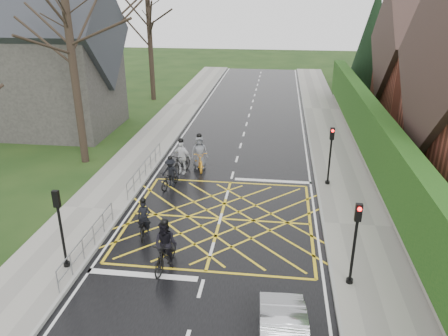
% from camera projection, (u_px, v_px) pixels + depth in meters
% --- Properties ---
extents(ground, '(120.00, 120.00, 0.00)m').
position_uv_depth(ground, '(220.00, 219.00, 19.68)').
color(ground, black).
rests_on(ground, ground).
extents(road, '(9.00, 80.00, 0.01)m').
position_uv_depth(road, '(220.00, 219.00, 19.67)').
color(road, black).
rests_on(road, ground).
extents(sidewalk_right, '(3.00, 80.00, 0.15)m').
position_uv_depth(sidewalk_right, '(357.00, 226.00, 18.95)').
color(sidewalk_right, gray).
rests_on(sidewalk_right, ground).
extents(sidewalk_left, '(3.00, 80.00, 0.15)m').
position_uv_depth(sidewalk_left, '(93.00, 209.00, 20.35)').
color(sidewalk_left, gray).
rests_on(sidewalk_left, ground).
extents(stone_wall, '(0.50, 38.00, 0.70)m').
position_uv_depth(stone_wall, '(373.00, 169.00, 24.14)').
color(stone_wall, slate).
rests_on(stone_wall, ground).
extents(hedge, '(0.90, 38.00, 2.80)m').
position_uv_depth(hedge, '(378.00, 139.00, 23.48)').
color(hedge, '#113B10').
rests_on(hedge, stone_wall).
extents(house_far, '(9.80, 8.80, 10.30)m').
position_uv_depth(house_far, '(446.00, 64.00, 32.81)').
color(house_far, brown).
rests_on(house_far, ground).
extents(conifer, '(4.60, 4.60, 10.00)m').
position_uv_depth(conifer, '(373.00, 43.00, 40.38)').
color(conifer, black).
rests_on(conifer, ground).
extents(church, '(8.80, 7.80, 11.00)m').
position_uv_depth(church, '(51.00, 61.00, 30.40)').
color(church, '#2D2B28').
rests_on(church, ground).
extents(tree_near, '(9.24, 9.24, 11.44)m').
position_uv_depth(tree_near, '(68.00, 23.00, 23.23)').
color(tree_near, black).
rests_on(tree_near, ground).
extents(tree_mid, '(10.08, 10.08, 12.48)m').
position_uv_depth(tree_mid, '(105.00, 4.00, 30.41)').
color(tree_mid, black).
rests_on(tree_mid, ground).
extents(tree_far, '(8.40, 8.40, 10.40)m').
position_uv_depth(tree_far, '(149.00, 19.00, 38.22)').
color(tree_far, black).
rests_on(tree_far, ground).
extents(railing_south, '(0.05, 5.04, 1.03)m').
position_uv_depth(railing_south, '(88.00, 238.00, 16.71)').
color(railing_south, slate).
rests_on(railing_south, ground).
extents(railing_north, '(0.05, 6.04, 1.03)m').
position_uv_depth(railing_north, '(145.00, 165.00, 23.59)').
color(railing_north, slate).
rests_on(railing_north, ground).
extents(traffic_light_ne, '(0.24, 0.31, 3.21)m').
position_uv_depth(traffic_light_ne, '(330.00, 157.00, 22.30)').
color(traffic_light_ne, black).
rests_on(traffic_light_ne, ground).
extents(traffic_light_se, '(0.24, 0.31, 3.21)m').
position_uv_depth(traffic_light_se, '(354.00, 245.00, 14.59)').
color(traffic_light_se, black).
rests_on(traffic_light_se, ground).
extents(traffic_light_sw, '(0.24, 0.31, 3.21)m').
position_uv_depth(traffic_light_sw, '(61.00, 230.00, 15.52)').
color(traffic_light_sw, black).
rests_on(traffic_light_sw, ground).
extents(cyclist_rear, '(0.92, 1.82, 1.69)m').
position_uv_depth(cyclist_rear, '(144.00, 223.00, 18.22)').
color(cyclist_rear, black).
rests_on(cyclist_rear, ground).
extents(cyclist_back, '(0.99, 2.08, 2.02)m').
position_uv_depth(cyclist_back, '(166.00, 249.00, 15.98)').
color(cyclist_back, black).
rests_on(cyclist_back, ground).
extents(cyclist_mid, '(1.13, 1.86, 1.71)m').
position_uv_depth(cyclist_mid, '(171.00, 176.00, 22.66)').
color(cyclist_mid, black).
rests_on(cyclist_mid, ground).
extents(cyclist_front, '(1.19, 2.14, 2.06)m').
position_uv_depth(cyclist_front, '(181.00, 161.00, 24.25)').
color(cyclist_front, black).
rests_on(cyclist_front, ground).
extents(cyclist_lead, '(1.39, 2.29, 2.10)m').
position_uv_depth(cyclist_lead, '(199.00, 156.00, 24.96)').
color(cyclist_lead, orange).
rests_on(cyclist_lead, ground).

